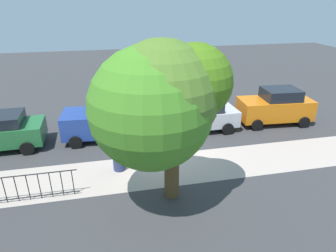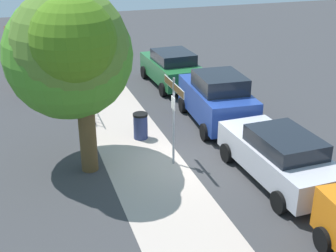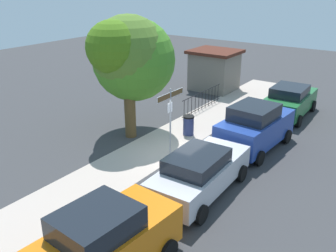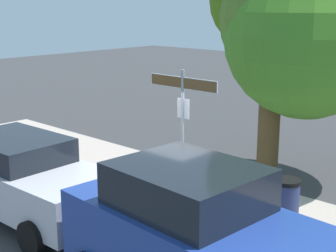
{
  "view_description": "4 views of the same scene",
  "coord_description": "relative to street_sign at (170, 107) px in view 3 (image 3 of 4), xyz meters",
  "views": [
    {
      "loc": [
        2.33,
        11.98,
        6.85
      ],
      "look_at": [
        -0.12,
        0.5,
        1.65
      ],
      "focal_mm": 31.77,
      "sensor_mm": 36.0,
      "label": 1
    },
    {
      "loc": [
        -12.8,
        4.79,
        7.17
      ],
      "look_at": [
        -0.64,
        0.74,
        1.58
      ],
      "focal_mm": 48.62,
      "sensor_mm": 36.0,
      "label": 2
    },
    {
      "loc": [
        -12.29,
        -8.04,
        7.2
      ],
      "look_at": [
        -0.42,
        0.36,
        1.39
      ],
      "focal_mm": 39.71,
      "sensor_mm": 36.0,
      "label": 3
    },
    {
      "loc": [
        6.68,
        -7.49,
        4.33
      ],
      "look_at": [
        -0.35,
        0.11,
        1.79
      ],
      "focal_mm": 54.11,
      "sensor_mm": 36.0,
      "label": 4
    }
  ],
  "objects": [
    {
      "name": "car_green",
      "position": [
        7.83,
        -2.61,
        -1.27
      ],
      "size": [
        4.38,
        2.22,
        1.74
      ],
      "rotation": [
        0.0,
        0.0,
        0.03
      ],
      "color": "#206332",
      "rests_on": "ground_plane"
    },
    {
      "name": "iron_fence",
      "position": [
        5.98,
        1.9,
        -1.6
      ],
      "size": [
        4.27,
        0.04,
        1.07
      ],
      "color": "black",
      "rests_on": "ground_plane"
    },
    {
      "name": "utility_shed",
      "position": [
        10.11,
        3.4,
        -0.78
      ],
      "size": [
        2.84,
        3.14,
        2.71
      ],
      "color": "slate",
      "rests_on": "ground_plane"
    },
    {
      "name": "car_blue",
      "position": [
        2.69,
        -2.74,
        -1.12
      ],
      "size": [
        4.33,
        2.35,
        2.09
      ],
      "rotation": [
        0.0,
        0.0,
        -0.06
      ],
      "color": "navy",
      "rests_on": "ground_plane"
    },
    {
      "name": "sidewalk_strip",
      "position": [
        2.2,
        0.9,
        -2.16
      ],
      "size": [
        24.0,
        2.6,
        0.0
      ],
      "primitive_type": "cube",
      "color": "#B3A397",
      "rests_on": "ground_plane"
    },
    {
      "name": "shade_tree",
      "position": [
        0.93,
        2.97,
        1.66
      ],
      "size": [
        4.57,
        3.95,
        5.74
      ],
      "color": "brown",
      "rests_on": "ground_plane"
    },
    {
      "name": "car_orange",
      "position": [
        -6.84,
        -2.76,
        -1.15
      ],
      "size": [
        4.17,
        2.25,
        2.04
      ],
      "rotation": [
        0.0,
        0.0,
        -0.07
      ],
      "color": "orange",
      "rests_on": "ground_plane"
    },
    {
      "name": "trash_bin",
      "position": [
        2.27,
        0.5,
        -1.66
      ],
      "size": [
        0.55,
        0.55,
        0.98
      ],
      "color": "navy",
      "rests_on": "ground_plane"
    },
    {
      "name": "ground_plane",
      "position": [
        0.2,
        -0.4,
        -2.16
      ],
      "size": [
        60.0,
        60.0,
        0.0
      ],
      "primitive_type": "plane",
      "color": "#38383A"
    },
    {
      "name": "car_silver",
      "position": [
        -2.03,
        -2.69,
        -1.31
      ],
      "size": [
        4.69,
        2.14,
        1.64
      ],
      "rotation": [
        0.0,
        0.0,
        0.03
      ],
      "color": "silver",
      "rests_on": "ground_plane"
    },
    {
      "name": "street_sign",
      "position": [
        0.0,
        0.0,
        0.0
      ],
      "size": [
        1.83,
        0.07,
        2.97
      ],
      "color": "#9EA0A5",
      "rests_on": "ground_plane"
    }
  ]
}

